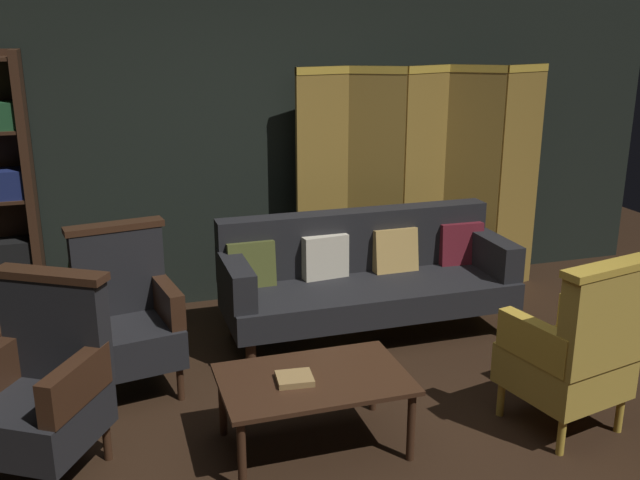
{
  "coord_description": "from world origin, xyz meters",
  "views": [
    {
      "loc": [
        -1.25,
        -3.18,
        2.22
      ],
      "look_at": [
        0.0,
        0.8,
        0.95
      ],
      "focal_mm": 40.16,
      "sensor_mm": 36.0,
      "label": 1
    }
  ],
  "objects_px": {
    "folding_screen": "(424,179)",
    "velvet_couch": "(365,273)",
    "armchair_gilt_accent": "(575,350)",
    "book_tan_leather": "(295,379)",
    "armchair_wing_left": "(127,315)",
    "armchair_wing_right": "(42,386)",
    "potted_plant": "(105,276)",
    "coffee_table": "(314,385)"
  },
  "relations": [
    {
      "from": "folding_screen",
      "to": "book_tan_leather",
      "type": "relative_size",
      "value": 11.32
    },
    {
      "from": "velvet_couch",
      "to": "armchair_wing_left",
      "type": "bearing_deg",
      "value": -167.39
    },
    {
      "from": "armchair_gilt_accent",
      "to": "armchair_wing_left",
      "type": "bearing_deg",
      "value": 151.96
    },
    {
      "from": "book_tan_leather",
      "to": "armchair_wing_right",
      "type": "bearing_deg",
      "value": 170.5
    },
    {
      "from": "folding_screen",
      "to": "book_tan_leather",
      "type": "distance_m",
      "value": 2.67
    },
    {
      "from": "armchair_gilt_accent",
      "to": "armchair_wing_right",
      "type": "distance_m",
      "value": 2.83
    },
    {
      "from": "armchair_wing_left",
      "to": "potted_plant",
      "type": "relative_size",
      "value": 1.3
    },
    {
      "from": "coffee_table",
      "to": "armchair_wing_right",
      "type": "height_order",
      "value": "armchair_wing_right"
    },
    {
      "from": "folding_screen",
      "to": "armchair_gilt_accent",
      "type": "xyz_separation_m",
      "value": [
        -0.13,
        -2.25,
        -0.5
      ]
    },
    {
      "from": "potted_plant",
      "to": "book_tan_leather",
      "type": "distance_m",
      "value": 2.09
    },
    {
      "from": "armchair_gilt_accent",
      "to": "armchair_wing_right",
      "type": "relative_size",
      "value": 1.0
    },
    {
      "from": "folding_screen",
      "to": "potted_plant",
      "type": "bearing_deg",
      "value": -177.18
    },
    {
      "from": "armchair_gilt_accent",
      "to": "armchair_wing_right",
      "type": "height_order",
      "value": "same"
    },
    {
      "from": "folding_screen",
      "to": "velvet_couch",
      "type": "xyz_separation_m",
      "value": [
        -0.75,
        -0.62,
        -0.53
      ]
    },
    {
      "from": "velvet_couch",
      "to": "armchair_gilt_accent",
      "type": "distance_m",
      "value": 1.74
    },
    {
      "from": "potted_plant",
      "to": "book_tan_leather",
      "type": "relative_size",
      "value": 4.25
    },
    {
      "from": "armchair_gilt_accent",
      "to": "armchair_wing_right",
      "type": "bearing_deg",
      "value": 170.81
    },
    {
      "from": "armchair_gilt_accent",
      "to": "potted_plant",
      "type": "bearing_deg",
      "value": 139.02
    },
    {
      "from": "potted_plant",
      "to": "armchair_wing_right",
      "type": "bearing_deg",
      "value": -101.48
    },
    {
      "from": "folding_screen",
      "to": "potted_plant",
      "type": "relative_size",
      "value": 2.67
    },
    {
      "from": "coffee_table",
      "to": "armchair_wing_left",
      "type": "relative_size",
      "value": 0.96
    },
    {
      "from": "coffee_table",
      "to": "armchair_wing_right",
      "type": "xyz_separation_m",
      "value": [
        -1.36,
        0.19,
        0.12
      ]
    },
    {
      "from": "armchair_wing_left",
      "to": "potted_plant",
      "type": "height_order",
      "value": "armchair_wing_left"
    },
    {
      "from": "folding_screen",
      "to": "armchair_wing_left",
      "type": "bearing_deg",
      "value": -157.75
    },
    {
      "from": "coffee_table",
      "to": "armchair_gilt_accent",
      "type": "relative_size",
      "value": 0.96
    },
    {
      "from": "potted_plant",
      "to": "folding_screen",
      "type": "bearing_deg",
      "value": 2.82
    },
    {
      "from": "armchair_wing_right",
      "to": "armchair_gilt_accent",
      "type": "bearing_deg",
      "value": -9.19
    },
    {
      "from": "coffee_table",
      "to": "book_tan_leather",
      "type": "relative_size",
      "value": 5.32
    },
    {
      "from": "velvet_couch",
      "to": "potted_plant",
      "type": "height_order",
      "value": "velvet_couch"
    },
    {
      "from": "armchair_gilt_accent",
      "to": "book_tan_leather",
      "type": "height_order",
      "value": "armchair_gilt_accent"
    },
    {
      "from": "armchair_wing_left",
      "to": "folding_screen",
      "type": "bearing_deg",
      "value": 22.25
    },
    {
      "from": "velvet_couch",
      "to": "armchair_wing_left",
      "type": "relative_size",
      "value": 2.04
    },
    {
      "from": "armchair_wing_left",
      "to": "armchair_wing_right",
      "type": "height_order",
      "value": "same"
    },
    {
      "from": "velvet_couch",
      "to": "book_tan_leather",
      "type": "xyz_separation_m",
      "value": [
        -0.92,
        -1.39,
        -0.02
      ]
    },
    {
      "from": "coffee_table",
      "to": "book_tan_leather",
      "type": "distance_m",
      "value": 0.13
    },
    {
      "from": "armchair_wing_left",
      "to": "armchair_wing_right",
      "type": "relative_size",
      "value": 1.0
    },
    {
      "from": "velvet_couch",
      "to": "armchair_wing_right",
      "type": "distance_m",
      "value": 2.47
    },
    {
      "from": "folding_screen",
      "to": "armchair_gilt_accent",
      "type": "relative_size",
      "value": 2.05
    },
    {
      "from": "velvet_couch",
      "to": "book_tan_leather",
      "type": "distance_m",
      "value": 1.66
    },
    {
      "from": "book_tan_leather",
      "to": "velvet_couch",
      "type": "bearing_deg",
      "value": 56.48
    },
    {
      "from": "armchair_wing_left",
      "to": "book_tan_leather",
      "type": "relative_size",
      "value": 5.53
    },
    {
      "from": "coffee_table",
      "to": "armchair_gilt_accent",
      "type": "bearing_deg",
      "value": -10.28
    }
  ]
}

